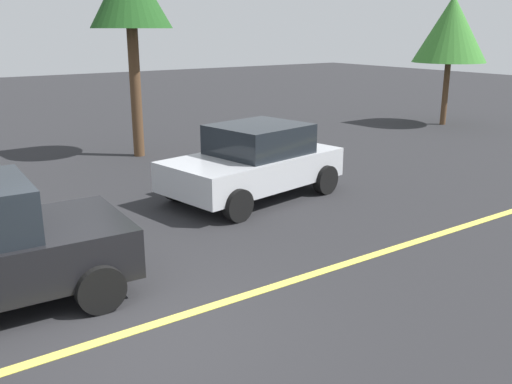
% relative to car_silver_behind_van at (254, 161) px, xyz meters
% --- Properties ---
extents(ground_plane, '(80.00, 80.00, 0.00)m').
position_rel_car_silver_behind_van_xyz_m(ground_plane, '(-4.55, -3.81, -0.79)').
color(ground_plane, '#262628').
extents(lane_marking_centre, '(28.00, 0.16, 0.01)m').
position_rel_car_silver_behind_van_xyz_m(lane_marking_centre, '(-1.55, -3.81, -0.78)').
color(lane_marking_centre, '#E0D14C').
extents(car_silver_behind_van, '(4.14, 2.63, 1.56)m').
position_rel_car_silver_behind_van_xyz_m(car_silver_behind_van, '(0.00, 0.00, 0.00)').
color(car_silver_behind_van, '#B7BABF').
rests_on(car_silver_behind_van, ground_plane).
extents(tree_centre_verge, '(2.66, 2.66, 4.68)m').
position_rel_car_silver_behind_van_xyz_m(tree_centre_verge, '(11.34, 3.73, 2.69)').
color(tree_centre_verge, '#513823').
rests_on(tree_centre_verge, ground_plane).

